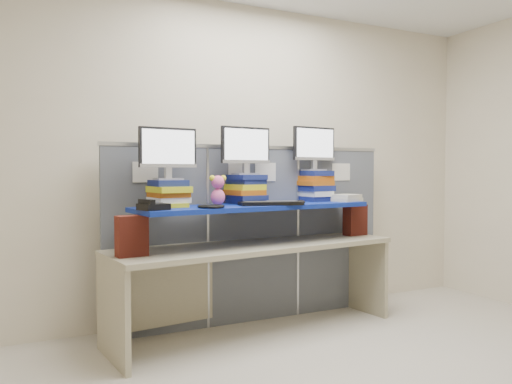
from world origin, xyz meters
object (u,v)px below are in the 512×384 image
keyboard (271,203)px  blue_board (256,207)px  desk_phone (153,206)px  desk (256,261)px  monitor_right (314,146)px  monitor_left (168,150)px  monitor_center (246,148)px

keyboard → blue_board: bearing=127.6°
keyboard → desk_phone: (-0.96, -0.09, 0.01)m
blue_board → keyboard: bearing=-70.6°
desk → monitor_right: size_ratio=5.44×
desk → monitor_left: size_ratio=5.44×
desk_phone → desk: bearing=-3.4°
monitor_center → monitor_right: 0.72m
blue_board → desk_phone: size_ratio=9.07×
blue_board → keyboard: size_ratio=3.79×
keyboard → monitor_left: bearing=179.3°
desk → monitor_center: (-0.04, 0.11, 0.92)m
desk → monitor_center: size_ratio=5.44×
keyboard → desk_phone: size_ratio=2.39×
monitor_right → desk: bearing=-170.4°
keyboard → desk_phone: desk_phone is taller
monitor_left → desk_phone: bearing=-133.1°
blue_board → monitor_left: size_ratio=4.41×
monitor_right → keyboard: 0.85m
blue_board → monitor_left: bearing=170.5°
desk → keyboard: 0.50m
monitor_left → monitor_right: monitor_right is taller
blue_board → monitor_left: 0.84m
monitor_right → desk_phone: 1.70m
desk → monitor_center: bearing=101.4°
desk → blue_board: 0.44m
monitor_left → keyboard: bearing=-18.9°
desk_phone → keyboard: bearing=-12.0°
desk → monitor_right: bearing=9.6°
desk → blue_board: bearing=72.3°
monitor_left → keyboard: monitor_left is taller
blue_board → monitor_center: (-0.04, 0.11, 0.48)m
monitor_left → desk_phone: size_ratio=2.06×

